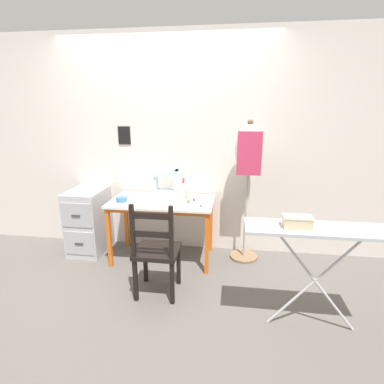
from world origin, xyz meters
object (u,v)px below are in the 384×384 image
at_px(sewing_machine, 170,184).
at_px(thread_spool_near_machine, 186,197).
at_px(scissors, 204,206).
at_px(thread_spool_far_edge, 194,200).
at_px(dress_form, 249,160).
at_px(storage_box, 297,222).
at_px(wooden_chair, 156,251).
at_px(fabric_bowl, 121,199).
at_px(filing_cabinet, 89,221).
at_px(ironing_board, 321,234).
at_px(thread_spool_mid_table, 189,202).

distance_m(sewing_machine, thread_spool_near_machine, 0.23).
relative_size(scissors, thread_spool_far_edge, 3.29).
bearing_deg(dress_form, thread_spool_near_machine, -178.53).
relative_size(thread_spool_near_machine, thread_spool_far_edge, 1.07).
height_order(scissors, storage_box, storage_box).
height_order(scissors, dress_form, dress_form).
height_order(scissors, thread_spool_near_machine, thread_spool_near_machine).
height_order(sewing_machine, storage_box, sewing_machine).
bearing_deg(sewing_machine, wooden_chair, -87.59).
relative_size(wooden_chair, dress_form, 0.58).
bearing_deg(sewing_machine, storage_box, -43.48).
distance_m(sewing_machine, fabric_bowl, 0.57).
distance_m(thread_spool_far_edge, storage_box, 1.35).
height_order(fabric_bowl, scissors, fabric_bowl).
bearing_deg(filing_cabinet, dress_form, 1.58).
bearing_deg(scissors, filing_cabinet, 170.93).
bearing_deg(sewing_machine, filing_cabinet, -176.25).
bearing_deg(fabric_bowl, filing_cabinet, 159.62).
distance_m(sewing_machine, filing_cabinet, 1.11).
bearing_deg(ironing_board, scissors, 139.38).
xyz_separation_m(wooden_chair, storage_box, (1.15, -0.29, 0.46)).
bearing_deg(sewing_machine, dress_form, -0.94).
xyz_separation_m(thread_spool_near_machine, wooden_chair, (-0.15, -0.81, -0.29)).
relative_size(thread_spool_mid_table, filing_cabinet, 0.05).
xyz_separation_m(thread_spool_far_edge, ironing_board, (1.08, -0.98, 0.08)).
bearing_deg(wooden_chair, sewing_machine, 92.41).
height_order(thread_spool_far_edge, dress_form, dress_form).
xyz_separation_m(ironing_board, storage_box, (-0.18, -0.02, 0.10)).
distance_m(scissors, thread_spool_near_machine, 0.35).
bearing_deg(scissors, ironing_board, -40.62).
relative_size(scissors, storage_box, 0.64).
distance_m(fabric_bowl, dress_form, 1.46).
bearing_deg(wooden_chair, thread_spool_far_edge, 70.31).
distance_m(thread_spool_mid_table, dress_form, 0.79).
bearing_deg(storage_box, wooden_chair, 166.09).
height_order(scissors, filing_cabinet, filing_cabinet).
relative_size(fabric_bowl, wooden_chair, 0.13).
distance_m(thread_spool_near_machine, thread_spool_far_edge, 0.14).
bearing_deg(dress_form, fabric_bowl, -170.08).
relative_size(thread_spool_mid_table, wooden_chair, 0.04).
height_order(thread_spool_far_edge, ironing_board, ironing_board).
distance_m(wooden_chair, storage_box, 1.28).
relative_size(scissors, thread_spool_near_machine, 3.08).
relative_size(thread_spool_far_edge, filing_cabinet, 0.05).
xyz_separation_m(dress_form, storage_box, (0.32, -1.11, -0.27)).
bearing_deg(fabric_bowl, thread_spool_far_edge, 8.91).
bearing_deg(sewing_machine, ironing_board, -39.07).
height_order(thread_spool_far_edge, storage_box, storage_box).
distance_m(thread_spool_far_edge, wooden_chair, 0.81).
xyz_separation_m(wooden_chair, ironing_board, (1.33, -0.27, 0.37)).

